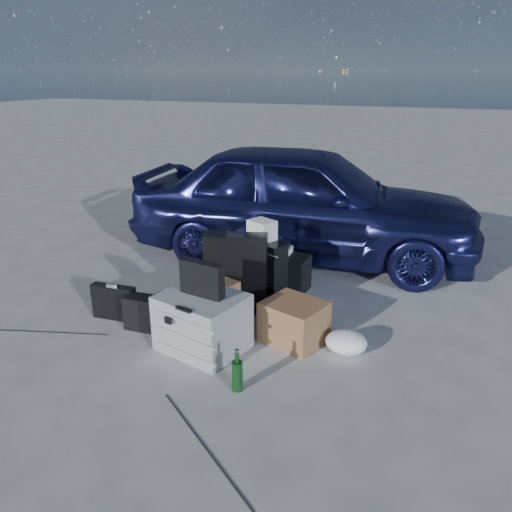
{
  "coord_description": "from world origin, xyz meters",
  "views": [
    {
      "loc": [
        1.93,
        -3.13,
        2.07
      ],
      "look_at": [
        0.23,
        0.85,
        0.47
      ],
      "focal_mm": 35.0,
      "sensor_mm": 36.0,
      "label": 1
    }
  ],
  "objects_px": {
    "suitcase_left": "(236,273)",
    "cardboard_box": "(294,322)",
    "car": "(304,201)",
    "pelican_case": "(203,322)",
    "suitcase_right": "(262,270)",
    "briefcase": "(114,302)",
    "green_bottle": "(237,371)",
    "duffel_bag": "(273,270)"
  },
  "relations": [
    {
      "from": "suitcase_left",
      "to": "cardboard_box",
      "type": "bearing_deg",
      "value": -43.95
    },
    {
      "from": "green_bottle",
      "to": "pelican_case",
      "type": "bearing_deg",
      "value": 140.29
    },
    {
      "from": "suitcase_right",
      "to": "cardboard_box",
      "type": "height_order",
      "value": "suitcase_right"
    },
    {
      "from": "cardboard_box",
      "to": "green_bottle",
      "type": "relative_size",
      "value": 1.51
    },
    {
      "from": "suitcase_left",
      "to": "duffel_bag",
      "type": "xyz_separation_m",
      "value": [
        0.12,
        0.62,
        -0.18
      ]
    },
    {
      "from": "suitcase_left",
      "to": "green_bottle",
      "type": "height_order",
      "value": "suitcase_left"
    },
    {
      "from": "car",
      "to": "suitcase_right",
      "type": "distance_m",
      "value": 1.36
    },
    {
      "from": "pelican_case",
      "to": "green_bottle",
      "type": "bearing_deg",
      "value": -27.24
    },
    {
      "from": "duffel_bag",
      "to": "cardboard_box",
      "type": "xyz_separation_m",
      "value": [
        0.55,
        -0.95,
        -0.01
      ]
    },
    {
      "from": "briefcase",
      "to": "suitcase_right",
      "type": "bearing_deg",
      "value": 34.86
    },
    {
      "from": "cardboard_box",
      "to": "green_bottle",
      "type": "distance_m",
      "value": 0.8
    },
    {
      "from": "briefcase",
      "to": "duffel_bag",
      "type": "xyz_separation_m",
      "value": [
        1.04,
        1.2,
        0.02
      ]
    },
    {
      "from": "cardboard_box",
      "to": "green_bottle",
      "type": "xyz_separation_m",
      "value": [
        -0.14,
        -0.79,
        -0.02
      ]
    },
    {
      "from": "pelican_case",
      "to": "duffel_bag",
      "type": "bearing_deg",
      "value": 99.23
    },
    {
      "from": "car",
      "to": "cardboard_box",
      "type": "relative_size",
      "value": 8.58
    },
    {
      "from": "car",
      "to": "cardboard_box",
      "type": "bearing_deg",
      "value": -171.03
    },
    {
      "from": "briefcase",
      "to": "green_bottle",
      "type": "height_order",
      "value": "briefcase"
    },
    {
      "from": "car",
      "to": "cardboard_box",
      "type": "xyz_separation_m",
      "value": [
        0.57,
        -1.96,
        -0.5
      ]
    },
    {
      "from": "suitcase_left",
      "to": "green_bottle",
      "type": "relative_size",
      "value": 2.4
    },
    {
      "from": "car",
      "to": "green_bottle",
      "type": "relative_size",
      "value": 12.94
    },
    {
      "from": "suitcase_left",
      "to": "green_bottle",
      "type": "xyz_separation_m",
      "value": [
        0.53,
        -1.13,
        -0.21
      ]
    },
    {
      "from": "car",
      "to": "suitcase_right",
      "type": "height_order",
      "value": "car"
    },
    {
      "from": "pelican_case",
      "to": "car",
      "type": "bearing_deg",
      "value": 100.99
    },
    {
      "from": "pelican_case",
      "to": "green_bottle",
      "type": "distance_m",
      "value": 0.64
    },
    {
      "from": "suitcase_right",
      "to": "duffel_bag",
      "type": "xyz_separation_m",
      "value": [
        -0.01,
        0.31,
        -0.12
      ]
    },
    {
      "from": "car",
      "to": "pelican_case",
      "type": "xyz_separation_m",
      "value": [
        -0.06,
        -2.34,
        -0.44
      ]
    },
    {
      "from": "duffel_bag",
      "to": "suitcase_left",
      "type": "bearing_deg",
      "value": -99.51
    },
    {
      "from": "car",
      "to": "suitcase_right",
      "type": "relative_size",
      "value": 6.53
    },
    {
      "from": "suitcase_right",
      "to": "green_bottle",
      "type": "bearing_deg",
      "value": -49.5
    },
    {
      "from": "car",
      "to": "cardboard_box",
      "type": "height_order",
      "value": "car"
    },
    {
      "from": "pelican_case",
      "to": "cardboard_box",
      "type": "height_order",
      "value": "pelican_case"
    },
    {
      "from": "suitcase_right",
      "to": "cardboard_box",
      "type": "xyz_separation_m",
      "value": [
        0.54,
        -0.64,
        -0.13
      ]
    },
    {
      "from": "car",
      "to": "green_bottle",
      "type": "height_order",
      "value": "car"
    },
    {
      "from": "suitcase_right",
      "to": "green_bottle",
      "type": "height_order",
      "value": "suitcase_right"
    },
    {
      "from": "car",
      "to": "pelican_case",
      "type": "distance_m",
      "value": 2.38
    },
    {
      "from": "briefcase",
      "to": "green_bottle",
      "type": "distance_m",
      "value": 1.55
    },
    {
      "from": "briefcase",
      "to": "car",
      "type": "bearing_deg",
      "value": 59.57
    },
    {
      "from": "suitcase_left",
      "to": "cardboard_box",
      "type": "height_order",
      "value": "suitcase_left"
    },
    {
      "from": "pelican_case",
      "to": "green_bottle",
      "type": "relative_size",
      "value": 2.06
    },
    {
      "from": "duffel_bag",
      "to": "green_bottle",
      "type": "height_order",
      "value": "duffel_bag"
    },
    {
      "from": "car",
      "to": "briefcase",
      "type": "bearing_deg",
      "value": 147.88
    },
    {
      "from": "pelican_case",
      "to": "suitcase_left",
      "type": "height_order",
      "value": "suitcase_left"
    }
  ]
}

